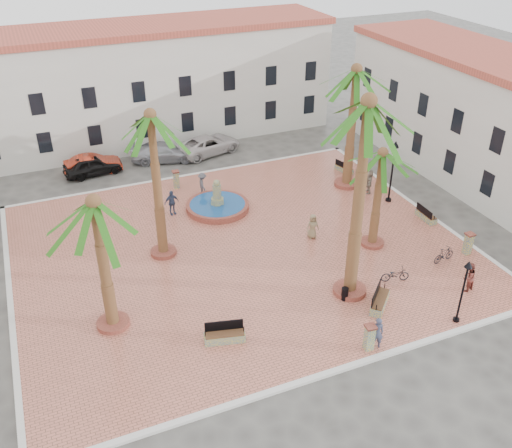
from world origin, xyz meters
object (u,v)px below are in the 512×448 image
Objects in this scene: bicycle_a at (395,275)px; bicycle_b at (444,255)px; palm_e at (382,165)px; car_black at (93,165)px; palm_ne at (355,83)px; lamppost_e at (393,161)px; pedestrian_north at (203,184)px; lamppost_s at (465,281)px; cyclist_b at (468,277)px; palm_s at (367,124)px; bench_e at (426,216)px; bollard_n at (176,179)px; car_silver at (164,152)px; bollard_e at (468,243)px; car_white at (208,145)px; fountain at (217,205)px; cyclist_a at (377,333)px; bench_se at (380,301)px; palm_nw at (152,131)px; bollard_se at (369,337)px; litter_bin at (345,294)px; palm_sw at (96,219)px; car_red at (93,164)px; pedestrian_fountain_a at (313,226)px; pedestrian_fountain_b at (172,203)px; bench_s at (225,336)px; pedestrian_east at (369,181)px; bench_ne at (344,169)px.

bicycle_b reaches higher than bicycle_a.
car_black is at bearing 129.43° from palm_e.
palm_ne is 2.00× the size of lamppost_e.
pedestrian_north is at bearing 152.75° from lamppost_e.
cyclist_b is (2.17, 1.83, -1.59)m from lamppost_s.
palm_s reaches higher than bench_e.
palm_ne is 12.84m from bicycle_b.
palm_e is 15.52m from bollard_n.
palm_e is 1.22× the size of car_silver.
bollard_e is 22.30m from car_white.
bollard_e is at bearing 3.70° from palm_s.
fountain is 12.10m from lamppost_e.
bollard_n is 0.78× the size of cyclist_a.
bench_se is (-5.66, -12.76, -7.20)m from palm_ne.
palm_nw is 14.80m from bench_se.
bollard_se is 0.41m from cyclist_a.
car_silver reaches higher than litter_bin.
lamppost_s is at bearing -151.92° from bicycle_a.
bicycle_a is (7.86, -15.63, -0.28)m from bollard_n.
palm_sw is 21.70m from bench_e.
bicycle_b is (9.90, -11.00, 0.16)m from fountain.
car_red is 0.83× the size of car_silver.
bicycle_a is 6.15m from pedestrian_fountain_a.
bench_e is at bearing -34.21° from bicycle_a.
pedestrian_fountain_b is at bearing 53.18° from bicycle_a.
car_silver is at bearing 96.88° from fountain.
fountain reaches higher than pedestrian_north.
bench_s is 1.33× the size of bicycle_b.
cyclist_a is at bearing -81.47° from fountain.
palm_nw reaches higher than palm_ne.
pedestrian_north is at bearing -142.80° from car_black.
cyclist_b reaches higher than litter_bin.
bicycle_b is at bearing 29.54° from bollard_se.
fountain is 13.90m from palm_sw.
palm_s is 3.04× the size of lamppost_s.
bicycle_a is (-0.88, 4.02, -2.02)m from lamppost_s.
pedestrian_east reaches higher than car_red.
bench_ne reaches higher than bicycle_a.
cyclist_b is (3.05, -2.19, 0.43)m from bicycle_a.
palm_e is at bearing -18.24° from palm_nw.
bench_e is 17.40m from bollard_n.
lamppost_s reaches higher than bicycle_b.
palm_s is 6.45× the size of cyclist_b.
pedestrian_east is (7.82, 9.99, 0.54)m from litter_bin.
bollard_se reaches higher than bench_s.
car_black is (-13.80, 24.60, -1.84)m from lamppost_s.
pedestrian_east is 0.33× the size of car_white.
lamppost_e is at bearing -121.27° from car_silver.
cyclist_a is at bearing -9.70° from pedestrian_east.
bicycle_a is 3.78m from cyclist_b.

